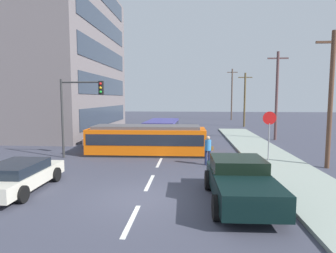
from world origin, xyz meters
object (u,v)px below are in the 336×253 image
pedestrian_crossing (208,149)px  utility_pole_mid (277,94)px  streetcar_tram (147,139)px  traffic_light_mast (79,103)px  parked_sedan_mid (103,137)px  stop_sign (269,126)px  city_bus (162,129)px  parked_sedan_near (18,176)px  utility_pole_distant (232,93)px  pickup_truck_parked (240,181)px  utility_pole_far (245,99)px  utility_pole_near (331,97)px

pedestrian_crossing → utility_pole_mid: size_ratio=0.21×
streetcar_tram → pedestrian_crossing: 4.85m
traffic_light_mast → parked_sedan_mid: bearing=92.4°
parked_sedan_mid → stop_sign: bearing=-26.9°
city_bus → pedestrian_crossing: (3.51, -8.98, -0.11)m
parked_sedan_near → streetcar_tram: bearing=62.9°
parked_sedan_mid → utility_pole_distant: utility_pole_distant is taller
pickup_truck_parked → parked_sedan_mid: 15.49m
utility_pole_distant → utility_pole_far: bearing=-89.9°
parked_sedan_near → utility_pole_mid: size_ratio=0.57×
parked_sedan_near → traffic_light_mast: size_ratio=0.91×
utility_pole_distant → city_bus: bearing=-110.8°
city_bus → stop_sign: 10.85m
pedestrian_crossing → parked_sedan_near: bearing=-147.4°
streetcar_tram → utility_pole_far: 22.34m
city_bus → utility_pole_far: 16.91m
streetcar_tram → parked_sedan_mid: (-4.30, 3.96, -0.39)m
parked_sedan_mid → utility_pole_near: utility_pole_near is taller
pickup_truck_parked → utility_pole_distant: utility_pole_distant is taller
parked_sedan_mid → parked_sedan_near: bearing=-88.9°
traffic_light_mast → utility_pole_mid: utility_pole_mid is taller
utility_pole_far → streetcar_tram: bearing=-117.1°
pickup_truck_parked → utility_pole_far: (5.37, 28.36, 2.93)m
parked_sedan_near → utility_pole_distant: utility_pole_distant is taller
city_bus → utility_pole_far: (9.68, 13.60, 2.68)m
pedestrian_crossing → utility_pole_near: 7.05m
parked_sedan_mid → traffic_light_mast: 6.13m
city_bus → pedestrian_crossing: 9.64m
pickup_truck_parked → utility_pole_near: size_ratio=0.69×
parked_sedan_near → utility_pole_far: (14.18, 27.71, 3.11)m
streetcar_tram → pedestrian_crossing: size_ratio=4.71×
utility_pole_mid → utility_pole_far: utility_pole_mid is taller
parked_sedan_near → utility_pole_near: 15.60m
pedestrian_crossing → utility_pole_mid: bearing=57.1°
streetcar_tram → utility_pole_distant: size_ratio=0.89×
utility_pole_mid → utility_pole_far: size_ratio=1.11×
parked_sedan_near → utility_pole_distant: bearing=70.3°
city_bus → utility_pole_mid: bearing=7.9°
pedestrian_crossing → utility_pole_distant: utility_pole_distant is taller
streetcar_tram → utility_pole_mid: (10.64, 7.55, 3.12)m
utility_pole_mid → utility_pole_distant: utility_pole_distant is taller
pedestrian_crossing → utility_pole_far: size_ratio=0.23×
city_bus → parked_sedan_near: city_bus is taller
parked_sedan_mid → pedestrian_crossing: bearing=-39.6°
city_bus → utility_pole_mid: (10.22, 1.41, 3.08)m
utility_pole_near → utility_pole_far: utility_pole_near is taller
parked_sedan_near → utility_pole_mid: (14.72, 15.52, 3.51)m
streetcar_tram → stop_sign: stop_sign is taller
pickup_truck_parked → utility_pole_distant: (5.35, 40.16, 3.80)m
utility_pole_mid → utility_pole_far: (-0.54, 12.19, -0.40)m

